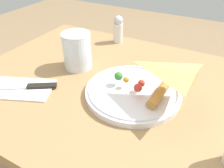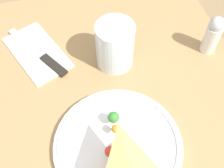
% 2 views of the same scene
% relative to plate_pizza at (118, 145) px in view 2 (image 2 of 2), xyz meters
% --- Properties ---
extents(plate_pizza, '(0.25, 0.25, 0.05)m').
position_rel_plate_pizza_xyz_m(plate_pizza, '(0.00, 0.00, 0.00)').
color(plate_pizza, white).
rests_on(plate_pizza, dining_table).
extents(milk_glass, '(0.09, 0.09, 0.11)m').
position_rel_plate_pizza_xyz_m(milk_glass, '(0.21, -0.05, 0.04)').
color(milk_glass, white).
rests_on(milk_glass, dining_table).
extents(napkin_folded, '(0.21, 0.16, 0.00)m').
position_rel_plate_pizza_xyz_m(napkin_folded, '(0.29, 0.13, -0.01)').
color(napkin_folded, silver).
rests_on(napkin_folded, dining_table).
extents(butter_knife, '(0.19, 0.13, 0.01)m').
position_rel_plate_pizza_xyz_m(butter_knife, '(0.28, 0.12, -0.01)').
color(butter_knife, black).
rests_on(butter_knife, napkin_folded).
extents(salt_shaker, '(0.04, 0.04, 0.10)m').
position_rel_plate_pizza_xyz_m(salt_shaker, '(0.19, -0.28, 0.04)').
color(salt_shaker, silver).
rests_on(salt_shaker, dining_table).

